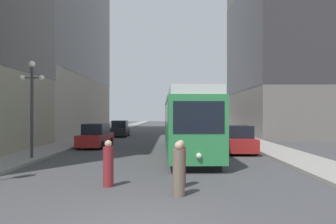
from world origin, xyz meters
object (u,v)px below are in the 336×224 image
object	(u,v)px
parked_car_left_near	(120,129)
pedestrian_on_sidewalk	(181,165)
streetcar	(186,121)
pedestrian_crossing_far	(179,171)
transit_bus	(206,119)
parked_car_left_mid	(96,136)
pedestrian_crossing_near	(108,165)
parked_car_right_far	(238,140)
lamp_post_left_near	(32,94)

from	to	relation	value
parked_car_left_near	pedestrian_on_sidewalk	xyz separation A→B (m)	(6.19, -24.90, -0.07)
streetcar	pedestrian_crossing_far	size ratio (longest dim) A/B	8.08
transit_bus	parked_car_left_mid	bearing A→B (deg)	-130.81
streetcar	pedestrian_crossing_near	world-z (taller)	streetcar
transit_bus	parked_car_right_far	distance (m)	14.43
transit_bus	pedestrian_crossing_near	distance (m)	25.30
transit_bus	pedestrian_crossing_far	bearing A→B (deg)	-97.83
parked_car_left_mid	pedestrian_on_sidewalk	size ratio (longest dim) A/B	2.77
transit_bus	pedestrian_on_sidewalk	xyz separation A→B (m)	(-3.56, -24.58, -1.17)
parked_car_left_mid	lamp_post_left_near	world-z (taller)	lamp_post_left_near
parked_car_left_near	pedestrian_crossing_far	world-z (taller)	parked_car_left_near
parked_car_left_near	pedestrian_on_sidewalk	distance (m)	25.66
parked_car_left_mid	parked_car_right_far	world-z (taller)	same
lamp_post_left_near	transit_bus	bearing A→B (deg)	57.38
pedestrian_on_sidewalk	parked_car_left_mid	bearing A→B (deg)	7.57
pedestrian_on_sidewalk	lamp_post_left_near	bearing A→B (deg)	34.53
pedestrian_crossing_far	lamp_post_left_near	bearing A→B (deg)	143.16
pedestrian_crossing_near	pedestrian_on_sidewalk	distance (m)	2.58
streetcar	parked_car_left_near	size ratio (longest dim) A/B	3.27
parked_car_left_near	pedestrian_crossing_near	size ratio (longest dim) A/B	2.57
streetcar	transit_bus	bearing A→B (deg)	77.46
transit_bus	pedestrian_crossing_far	xyz separation A→B (m)	(-3.66, -25.82, -1.14)
parked_car_right_far	transit_bus	bearing A→B (deg)	-86.76
parked_car_left_near	pedestrian_on_sidewalk	bearing A→B (deg)	-77.67
parked_car_left_near	parked_car_right_far	world-z (taller)	same
parked_car_left_mid	pedestrian_crossing_far	world-z (taller)	parked_car_left_mid
transit_bus	pedestrian_crossing_near	xyz separation A→B (m)	(-6.14, -24.52, -1.18)
streetcar	pedestrian_on_sidewalk	xyz separation A→B (m)	(-0.64, -9.23, -1.32)
lamp_post_left_near	parked_car_left_mid	bearing A→B (deg)	74.82
parked_car_left_mid	transit_bus	bearing A→B (deg)	51.47
streetcar	pedestrian_on_sidewalk	distance (m)	9.35
streetcar	pedestrian_crossing_near	distance (m)	9.81
parked_car_left_mid	parked_car_right_far	xyz separation A→B (m)	(10.31, -3.18, 0.00)
parked_car_left_near	parked_car_left_mid	distance (m)	11.52
pedestrian_on_sidewalk	pedestrian_crossing_far	bearing A→B (deg)	158.42
pedestrian_crossing_far	parked_car_right_far	bearing A→B (deg)	76.53
parked_car_right_far	lamp_post_left_near	world-z (taller)	lamp_post_left_near
streetcar	transit_bus	distance (m)	15.62
parked_car_right_far	parked_car_left_near	bearing A→B (deg)	-53.93
transit_bus	parked_car_left_mid	xyz separation A→B (m)	(-9.75, -11.20, -1.10)
lamp_post_left_near	streetcar	bearing A→B (deg)	18.17
pedestrian_crossing_near	lamp_post_left_near	world-z (taller)	lamp_post_left_near
parked_car_left_mid	lamp_post_left_near	xyz separation A→B (m)	(-1.90, -7.01, 2.86)
pedestrian_crossing_near	lamp_post_left_near	size ratio (longest dim) A/B	0.31
pedestrian_on_sidewalk	parked_car_right_far	bearing A→B (deg)	-39.26
pedestrian_crossing_near	parked_car_left_near	bearing A→B (deg)	-96.64
parked_car_left_mid	lamp_post_left_near	size ratio (longest dim) A/B	0.86
pedestrian_crossing_far	parked_car_left_mid	bearing A→B (deg)	119.38
transit_bus	pedestrian_on_sidewalk	distance (m)	24.86
parked_car_left_mid	pedestrian_on_sidewalk	bearing A→B (deg)	-62.67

